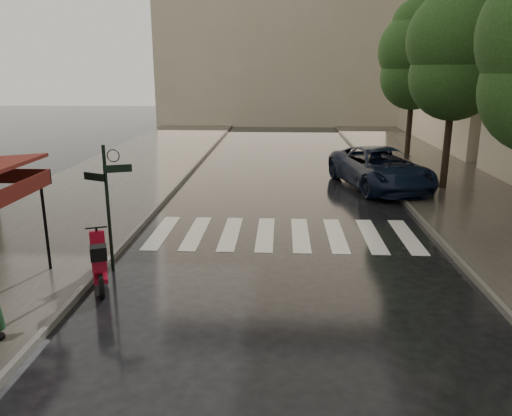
{
  "coord_description": "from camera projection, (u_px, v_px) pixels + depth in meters",
  "views": [
    {
      "loc": [
        2.9,
        -8.21,
        4.76
      ],
      "look_at": [
        2.28,
        3.88,
        1.4
      ],
      "focal_mm": 35.0,
      "sensor_mm": 36.0,
      "label": 1
    }
  ],
  "objects": [
    {
      "name": "crosswalk",
      "position": [
        283.0,
        234.0,
        14.95
      ],
      "size": [
        7.85,
        3.2,
        0.01
      ],
      "color": "silver",
      "rests_on": "ground"
    },
    {
      "name": "tree_mid",
      "position": [
        457.0,
        47.0,
        18.9
      ],
      "size": [
        3.8,
        3.8,
        8.34
      ],
      "color": "black",
      "rests_on": "sidewalk_far"
    },
    {
      "name": "sidewalk_far",
      "position": [
        461.0,
        189.0,
        20.35
      ],
      "size": [
        5.5,
        60.0,
        0.12
      ],
      "primitive_type": "cube",
      "color": "#38332D",
      "rests_on": "ground"
    },
    {
      "name": "sidewalk_near",
      "position": [
        106.0,
        185.0,
        21.08
      ],
      "size": [
        6.0,
        60.0,
        0.12
      ],
      "primitive_type": "cube",
      "color": "#38332D",
      "rests_on": "ground"
    },
    {
      "name": "signpost",
      "position": [
        108.0,
        198.0,
        11.78
      ],
      "size": [
        1.17,
        0.29,
        3.1
      ],
      "color": "black",
      "rests_on": "ground"
    },
    {
      "name": "ground",
      "position": [
        124.0,
        334.0,
        9.32
      ],
      "size": [
        120.0,
        120.0,
        0.0
      ],
      "primitive_type": "plane",
      "color": "black",
      "rests_on": "ground"
    },
    {
      "name": "backdrop_building",
      "position": [
        285.0,
        7.0,
        43.06
      ],
      "size": [
        22.0,
        6.0,
        20.0
      ],
      "primitive_type": "cube",
      "color": "tan",
      "rests_on": "ground"
    },
    {
      "name": "scooter",
      "position": [
        99.0,
        263.0,
        11.22
      ],
      "size": [
        0.91,
        1.75,
        1.21
      ],
      "rotation": [
        0.0,
        0.0,
        0.38
      ],
      "color": "black",
      "rests_on": "ground"
    },
    {
      "name": "parked_car",
      "position": [
        380.0,
        168.0,
        20.65
      ],
      "size": [
        4.1,
        6.44,
        1.66
      ],
      "primitive_type": "imported",
      "rotation": [
        0.0,
        0.0,
        0.24
      ],
      "color": "black",
      "rests_on": "ground"
    },
    {
      "name": "tree_far",
      "position": [
        415.0,
        56.0,
        25.66
      ],
      "size": [
        3.8,
        3.8,
        8.16
      ],
      "color": "black",
      "rests_on": "sidewalk_far"
    },
    {
      "name": "curb_far",
      "position": [
        392.0,
        188.0,
        20.48
      ],
      "size": [
        0.12,
        60.0,
        0.16
      ],
      "primitive_type": "cube",
      "color": "#595651",
      "rests_on": "ground"
    },
    {
      "name": "curb_near",
      "position": [
        177.0,
        186.0,
        20.92
      ],
      "size": [
        0.12,
        60.0,
        0.16
      ],
      "primitive_type": "cube",
      "color": "#595651",
      "rests_on": "ground"
    }
  ]
}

